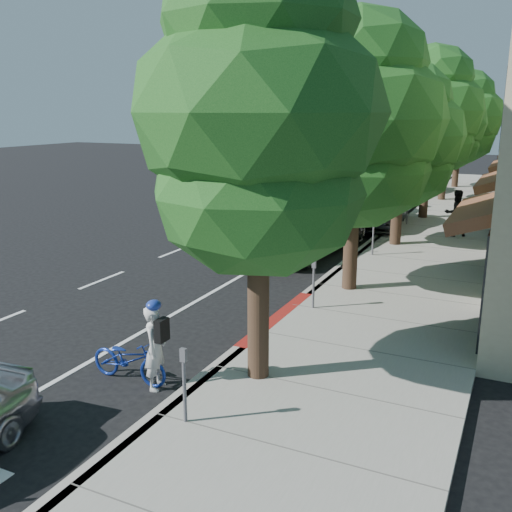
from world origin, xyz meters
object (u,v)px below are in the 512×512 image
Objects in this scene: street_tree_4 at (447,125)px; street_tree_5 at (460,118)px; street_tree_1 at (356,123)px; bicycle at (129,359)px; cyclist at (156,348)px; silver_suv at (297,227)px; dark_suv_far at (417,182)px; pedestrian at (456,213)px; street_tree_2 at (401,137)px; street_tree_0 at (258,120)px; street_tree_3 at (430,113)px; white_pickup at (362,201)px; dark_sedan at (381,209)px.

street_tree_5 is at bearing 90.00° from street_tree_4.
bicycle is (-2.22, -7.00, -4.23)m from street_tree_1.
cyclist is 0.24× the size of silver_suv.
street_tree_1 is 20.76m from dark_suv_far.
cyclist is at bearing 46.62° from pedestrian.
dark_suv_far is (-1.75, -3.68, -3.72)m from street_tree_5.
street_tree_4 is at bearing 90.00° from street_tree_2.
cyclist is 15.77m from pedestrian.
street_tree_0 reaches higher than bicycle.
white_pickup is at bearing -167.78° from street_tree_3.
dark_sedan is (-1.40, -8.54, -3.39)m from street_tree_4.
dark_suv_far is (-0.35, 10.86, -0.02)m from dark_sedan.
white_pickup reaches higher than cyclist.
bicycle is at bearing 77.01° from cyclist.
street_tree_0 is 1.02× the size of street_tree_5.
street_tree_4 is 1.48× the size of dark_suv_far.
bicycle is 0.36× the size of dark_suv_far.
bicycle is (-0.62, 0.00, -0.36)m from cyclist.
street_tree_0 is 1.02× the size of street_tree_1.
street_tree_0 is 4.23× the size of pedestrian.
street_tree_2 is at bearing -76.86° from dark_suv_far.
pedestrian reaches higher than silver_suv.
street_tree_3 is 19.49m from cyclist.
street_tree_5 is 15.07m from dark_sedan.
dark_sedan is at bearing -49.20° from pedestrian.
street_tree_5 is at bearing -2.54° from bicycle.
cyclist is at bearing -94.81° from street_tree_3.
pedestrian is (1.81, -15.60, -3.44)m from street_tree_5.
street_tree_3 is 1.04× the size of street_tree_5.
street_tree_1 is 8.16m from cyclist.
bicycle is at bearing -84.81° from dark_suv_far.
cyclist is (-1.60, -25.00, -3.39)m from street_tree_4.
street_tree_2 is 4.88m from silver_suv.
bicycle is (-2.22, -19.00, -4.40)m from street_tree_3.
street_tree_0 is at bearing -80.02° from dark_suv_far.
street_tree_3 reaches higher than silver_suv.
street_tree_0 is 6.00m from street_tree_1.
street_tree_1 reaches higher than silver_suv.
street_tree_0 is 1.58× the size of dark_sedan.
street_tree_3 is at bearing -90.00° from street_tree_5.
street_tree_2 is at bearing -20.01° from cyclist.
white_pickup is (-2.73, 11.41, -3.86)m from street_tree_1.
dark_sedan is at bearing 95.17° from street_tree_0.
street_tree_1 is 6.03m from street_tree_2.
bicycle is at bearing 44.45° from pedestrian.
bicycle is at bearing -87.25° from white_pickup.
dark_suv_far is (-1.75, 20.32, -3.88)m from street_tree_1.
silver_suv is at bearing 107.37° from street_tree_0.
street_tree_4 is 0.90× the size of street_tree_5.
street_tree_2 is 6.88m from white_pickup.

